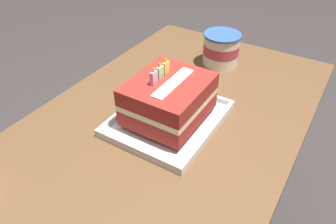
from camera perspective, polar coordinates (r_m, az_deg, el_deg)
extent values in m
cube|color=brown|center=(0.99, -0.10, -2.01)|extent=(1.22, 0.74, 0.04)
cube|color=brown|center=(1.56, 20.82, -5.07)|extent=(0.06, 0.06, 0.70)
cube|color=brown|center=(1.71, 0.70, 2.03)|extent=(0.06, 0.06, 0.70)
cube|color=silver|center=(0.96, 0.11, -1.43)|extent=(0.33, 0.28, 0.01)
cube|color=silver|center=(0.91, 7.28, -3.58)|extent=(0.33, 0.01, 0.02)
cube|color=silver|center=(1.02, -6.29, 1.57)|extent=(0.33, 0.01, 0.02)
cube|color=silver|center=(0.86, -5.53, -6.54)|extent=(0.01, 0.25, 0.02)
cube|color=silver|center=(1.07, 4.60, 3.68)|extent=(0.01, 0.25, 0.02)
cube|color=maroon|center=(0.94, 0.11, 0.64)|extent=(0.23, 0.20, 0.05)
cube|color=beige|center=(0.92, 0.11, 2.32)|extent=(0.23, 0.20, 0.02)
cube|color=maroon|center=(0.90, 0.12, 4.08)|extent=(0.23, 0.20, 0.05)
cube|color=beige|center=(0.88, 0.95, 5.17)|extent=(0.17, 0.04, 0.00)
cube|color=#E099C6|center=(0.87, -2.50, 6.01)|extent=(0.02, 0.01, 0.04)
ellipsoid|color=yellow|center=(0.86, -2.54, 7.43)|extent=(0.01, 0.01, 0.01)
cube|color=#99DB9E|center=(0.89, -1.42, 6.88)|extent=(0.02, 0.01, 0.04)
ellipsoid|color=yellow|center=(0.88, -1.45, 8.27)|extent=(0.01, 0.01, 0.01)
cube|color=#EFC64C|center=(0.91, -0.40, 7.70)|extent=(0.02, 0.01, 0.04)
ellipsoid|color=yellow|center=(0.90, -0.40, 9.07)|extent=(0.01, 0.01, 0.01)
cylinder|color=silver|center=(1.25, 9.26, 10.68)|extent=(0.13, 0.13, 0.11)
cylinder|color=#B23D47|center=(1.25, 9.29, 10.91)|extent=(0.13, 0.13, 0.04)
cylinder|color=#355FAF|center=(1.22, 9.54, 13.18)|extent=(0.14, 0.14, 0.01)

